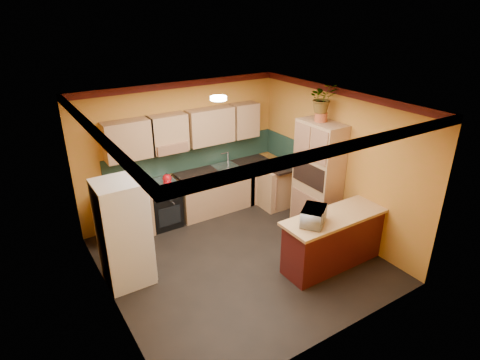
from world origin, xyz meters
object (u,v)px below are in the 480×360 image
Objects in this scene: fridge at (124,233)px; pantry at (318,177)px; microwave at (314,216)px; breakfast_bar at (334,241)px; base_cabinets_back at (192,197)px; stove at (163,204)px.

pantry reaches higher than fridge.
microwave is (-1.10, -1.10, 0.01)m from pantry.
pantry is at bearing 62.16° from breakfast_bar.
breakfast_bar is at bearing -25.17° from fridge.
breakfast_bar is (1.24, -2.73, 0.00)m from base_cabinets_back.
microwave is at bearing -63.61° from stove.
fridge is 3.56× the size of microwave.
stove is 3.00m from pantry.
microwave is (0.73, -2.73, 0.62)m from base_cabinets_back.
microwave is (1.35, -2.73, 0.61)m from stove.
fridge is at bearing 175.03° from pantry.
stove is at bearing 48.78° from fridge.
stove is 0.43× the size of pantry.
stove is at bearing 79.76° from microwave.
base_cabinets_back is 7.63× the size of microwave.
breakfast_bar is at bearing -36.63° from microwave.
pantry is 1.56m from microwave.
base_cabinets_back is at bearing 36.46° from fridge.
fridge is at bearing -131.22° from stove.
stove is 1.79m from fridge.
pantry reaches higher than stove.
base_cabinets_back is 2.89m from microwave.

